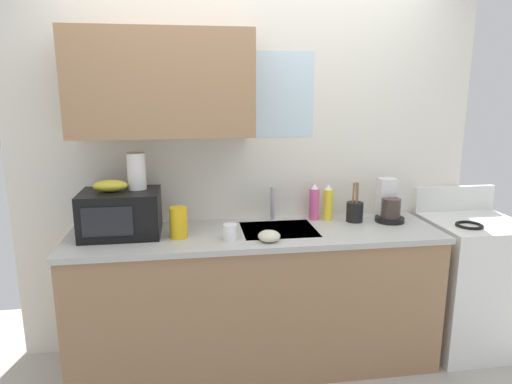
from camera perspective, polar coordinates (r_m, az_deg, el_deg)
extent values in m
cube|color=silver|center=(3.06, -0.96, 3.25)|extent=(3.06, 0.10, 2.50)
cube|color=#9E7551|center=(2.79, -11.83, 13.21)|extent=(1.08, 0.32, 0.62)
cube|color=silver|center=(3.00, 1.95, 12.17)|extent=(0.56, 0.02, 0.55)
cube|color=#9E7551|center=(2.98, 0.00, -13.57)|extent=(2.26, 0.60, 0.86)
cube|color=#B7B7B2|center=(2.81, 0.00, -5.32)|extent=(2.29, 0.63, 0.03)
cube|color=#9EA0A5|center=(2.87, 2.86, -6.06)|extent=(0.46, 0.38, 0.14)
cylinder|color=#B2B5BA|center=(3.03, 2.09, -1.45)|extent=(0.03, 0.03, 0.23)
cube|color=white|center=(3.50, 25.37, -10.45)|extent=(0.60, 0.60, 0.90)
torus|color=black|center=(3.21, 25.34, -3.81)|extent=(0.17, 0.17, 0.02)
cube|color=white|center=(3.56, 23.73, -0.75)|extent=(0.60, 0.04, 0.18)
cube|color=black|center=(2.82, -16.69, -2.59)|extent=(0.46, 0.34, 0.27)
cube|color=black|center=(2.66, -18.27, -3.60)|extent=(0.28, 0.01, 0.17)
ellipsoid|color=gold|center=(2.79, -17.93, 0.75)|extent=(0.20, 0.11, 0.07)
cylinder|color=white|center=(2.80, -14.85, 2.57)|extent=(0.11, 0.11, 0.22)
cylinder|color=black|center=(3.13, 16.50, -3.33)|extent=(0.19, 0.19, 0.03)
cylinder|color=#3F332D|center=(3.11, 16.67, -1.96)|extent=(0.12, 0.12, 0.13)
cube|color=silver|center=(3.16, 16.13, -0.64)|extent=(0.11, 0.09, 0.26)
cylinder|color=#E55999|center=(3.06, 7.35, -1.53)|extent=(0.07, 0.07, 0.21)
cone|color=white|center=(3.04, 7.42, 0.72)|extent=(0.05, 0.05, 0.04)
cylinder|color=yellow|center=(3.06, 9.08, -1.59)|extent=(0.06, 0.06, 0.21)
cone|color=white|center=(3.04, 9.16, 0.64)|extent=(0.05, 0.05, 0.04)
cylinder|color=gold|center=(2.71, -9.77, -3.82)|extent=(0.10, 0.10, 0.18)
cylinder|color=white|center=(2.64, -3.28, -5.08)|extent=(0.08, 0.08, 0.09)
cylinder|color=black|center=(3.07, 12.35, -2.47)|extent=(0.11, 0.11, 0.13)
cylinder|color=olive|center=(3.04, 12.16, -0.94)|extent=(0.02, 0.03, 0.22)
cylinder|color=olive|center=(3.06, 12.67, -0.86)|extent=(0.02, 0.03, 0.22)
cylinder|color=olive|center=(3.03, 12.56, -0.95)|extent=(0.02, 0.01, 0.23)
ellipsoid|color=beige|center=(2.62, 1.67, -5.58)|extent=(0.13, 0.13, 0.06)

